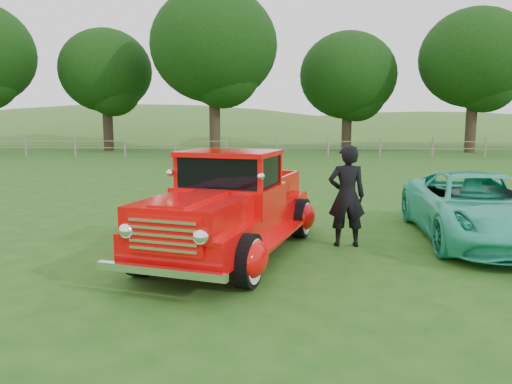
{
  "coord_description": "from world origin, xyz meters",
  "views": [
    {
      "loc": [
        -0.01,
        -7.25,
        2.32
      ],
      "look_at": [
        -0.36,
        1.2,
        1.06
      ],
      "focal_mm": 35.0,
      "sensor_mm": 36.0,
      "label": 1
    }
  ],
  "objects_px": {
    "tree_mid_east": "(475,58)",
    "red_pickup": "(231,209)",
    "tree_mid_west": "(106,71)",
    "teal_sedan": "(478,207)",
    "man": "(347,196)",
    "tree_near_west": "(214,46)",
    "tree_near_east": "(348,76)"
  },
  "relations": [
    {
      "from": "tree_mid_east",
      "to": "red_pickup",
      "type": "relative_size",
      "value": 1.79
    },
    {
      "from": "tree_mid_west",
      "to": "red_pickup",
      "type": "distance_m",
      "value": 29.6
    },
    {
      "from": "tree_mid_west",
      "to": "red_pickup",
      "type": "xyz_separation_m",
      "value": [
        11.23,
        -26.97,
        -4.75
      ]
    },
    {
      "from": "red_pickup",
      "to": "teal_sedan",
      "type": "bearing_deg",
      "value": 30.53
    },
    {
      "from": "tree_mid_west",
      "to": "teal_sedan",
      "type": "height_order",
      "value": "tree_mid_west"
    },
    {
      "from": "teal_sedan",
      "to": "man",
      "type": "bearing_deg",
      "value": -164.95
    },
    {
      "from": "tree_mid_west",
      "to": "teal_sedan",
      "type": "bearing_deg",
      "value": -58.53
    },
    {
      "from": "tree_near_west",
      "to": "man",
      "type": "height_order",
      "value": "tree_near_west"
    },
    {
      "from": "tree_mid_west",
      "to": "man",
      "type": "height_order",
      "value": "tree_mid_west"
    },
    {
      "from": "tree_mid_west",
      "to": "tree_near_west",
      "type": "bearing_deg",
      "value": -20.56
    },
    {
      "from": "teal_sedan",
      "to": "tree_mid_west",
      "type": "bearing_deg",
      "value": 125.33
    },
    {
      "from": "tree_mid_west",
      "to": "teal_sedan",
      "type": "xyz_separation_m",
      "value": [
        15.8,
        -25.82,
        -4.91
      ]
    },
    {
      "from": "tree_near_west",
      "to": "tree_mid_east",
      "type": "distance_m",
      "value": 17.13
    },
    {
      "from": "red_pickup",
      "to": "man",
      "type": "bearing_deg",
      "value": 34.19
    },
    {
      "from": "tree_mid_west",
      "to": "tree_near_west",
      "type": "distance_m",
      "value": 8.63
    },
    {
      "from": "tree_near_east",
      "to": "man",
      "type": "bearing_deg",
      "value": -97.8
    },
    {
      "from": "red_pickup",
      "to": "tree_near_east",
      "type": "bearing_deg",
      "value": 94.66
    },
    {
      "from": "red_pickup",
      "to": "man",
      "type": "xyz_separation_m",
      "value": [
        2.03,
        0.65,
        0.13
      ]
    },
    {
      "from": "tree_mid_west",
      "to": "tree_near_east",
      "type": "bearing_deg",
      "value": 3.37
    },
    {
      "from": "tree_near_east",
      "to": "teal_sedan",
      "type": "xyz_separation_m",
      "value": [
        -1.2,
        -26.82,
        -4.61
      ]
    },
    {
      "from": "tree_mid_east",
      "to": "teal_sedan",
      "type": "distance_m",
      "value": 27.04
    },
    {
      "from": "tree_mid_west",
      "to": "tree_mid_east",
      "type": "height_order",
      "value": "tree_mid_east"
    },
    {
      "from": "tree_near_west",
      "to": "tree_mid_east",
      "type": "xyz_separation_m",
      "value": [
        17.0,
        2.0,
        -0.62
      ]
    },
    {
      "from": "tree_near_east",
      "to": "man",
      "type": "distance_m",
      "value": 27.91
    },
    {
      "from": "tree_mid_west",
      "to": "man",
      "type": "relative_size",
      "value": 4.59
    },
    {
      "from": "red_pickup",
      "to": "teal_sedan",
      "type": "height_order",
      "value": "red_pickup"
    },
    {
      "from": "tree_mid_west",
      "to": "tree_mid_east",
      "type": "bearing_deg",
      "value": -2.29
    },
    {
      "from": "tree_mid_east",
      "to": "teal_sedan",
      "type": "xyz_separation_m",
      "value": [
        -9.2,
        -24.82,
        -5.53
      ]
    },
    {
      "from": "red_pickup",
      "to": "man",
      "type": "height_order",
      "value": "man"
    },
    {
      "from": "tree_near_west",
      "to": "red_pickup",
      "type": "relative_size",
      "value": 1.98
    },
    {
      "from": "tree_mid_east",
      "to": "teal_sedan",
      "type": "relative_size",
      "value": 2.04
    },
    {
      "from": "man",
      "to": "tree_mid_east",
      "type": "bearing_deg",
      "value": -116.87
    }
  ]
}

